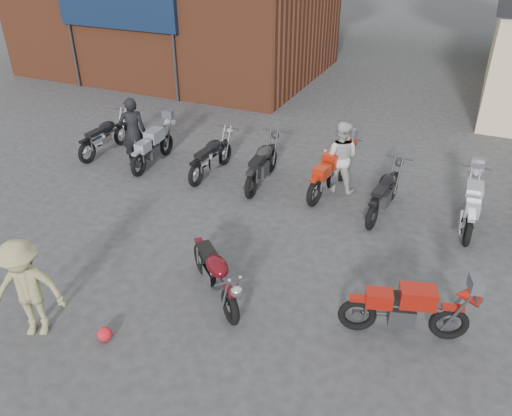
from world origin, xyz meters
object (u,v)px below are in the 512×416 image
at_px(row_bike_0, 105,134).
at_px(row_bike_5, 385,191).
at_px(sportbike, 408,307).
at_px(person_dark, 133,132).
at_px(person_tan, 27,289).
at_px(vintage_motorcycle, 215,271).
at_px(helmet, 105,334).
at_px(row_bike_2, 211,154).
at_px(row_bike_6, 472,203).
at_px(row_bike_4, 331,169).
at_px(person_light, 340,157).
at_px(row_bike_3, 262,161).
at_px(row_bike_1, 153,145).

distance_m(row_bike_0, row_bike_5, 7.93).
relative_size(sportbike, row_bike_5, 0.98).
height_order(person_dark, person_tan, person_dark).
height_order(vintage_motorcycle, helmet, vintage_motorcycle).
relative_size(vintage_motorcycle, sportbike, 1.02).
bearing_deg(row_bike_2, row_bike_6, -87.03).
xyz_separation_m(row_bike_0, row_bike_4, (6.52, 0.34, 0.05)).
bearing_deg(person_light, row_bike_6, 168.35).
height_order(person_light, row_bike_2, person_light).
distance_m(sportbike, row_bike_6, 3.96).
distance_m(vintage_motorcycle, row_bike_6, 5.83).
bearing_deg(person_dark, sportbike, 117.97).
xyz_separation_m(person_dark, person_tan, (2.34, -5.98, -0.06)).
xyz_separation_m(sportbike, row_bike_3, (-4.22, 3.96, 0.04)).
bearing_deg(row_bike_6, row_bike_0, 87.73).
bearing_deg(row_bike_1, helmet, -155.81).
bearing_deg(vintage_motorcycle, row_bike_3, 144.54).
distance_m(person_tan, row_bike_4, 7.23).
height_order(person_dark, row_bike_0, person_dark).
bearing_deg(helmet, person_tan, -165.07).
relative_size(row_bike_5, row_bike_6, 1.00).
bearing_deg(person_tan, row_bike_4, 40.86).
xyz_separation_m(row_bike_3, row_bike_4, (1.70, 0.26, 0.01)).
bearing_deg(vintage_motorcycle, row_bike_0, -174.80).
bearing_deg(row_bike_2, row_bike_0, 93.44).
bearing_deg(person_light, row_bike_1, 4.72).
xyz_separation_m(sportbike, row_bike_1, (-7.36, 3.79, 0.00)).
distance_m(row_bike_1, row_bike_3, 3.15).
relative_size(vintage_motorcycle, person_light, 1.12).
height_order(vintage_motorcycle, row_bike_3, row_bike_3).
xyz_separation_m(person_tan, row_bike_4, (2.95, 6.59, -0.26)).
bearing_deg(person_tan, row_bike_6, 20.45).
bearing_deg(row_bike_0, person_tan, -147.30).
bearing_deg(person_dark, row_bike_6, 144.71).
height_order(sportbike, person_tan, person_tan).
relative_size(person_tan, row_bike_3, 0.83).
relative_size(person_tan, row_bike_0, 0.89).
bearing_deg(row_bike_2, person_tan, -175.51).
height_order(row_bike_0, row_bike_6, row_bike_6).
bearing_deg(row_bike_2, vintage_motorcycle, -147.72).
distance_m(helmet, person_dark, 6.70).
relative_size(row_bike_0, row_bike_2, 1.00).
bearing_deg(row_bike_1, person_tan, -165.92).
relative_size(helmet, person_light, 0.14).
relative_size(vintage_motorcycle, row_bike_3, 0.95).
relative_size(row_bike_0, row_bike_5, 0.98).
distance_m(helmet, row_bike_6, 7.84).
height_order(sportbike, row_bike_3, row_bike_3).
height_order(helmet, row_bike_1, row_bike_1).
relative_size(row_bike_0, row_bike_6, 0.99).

